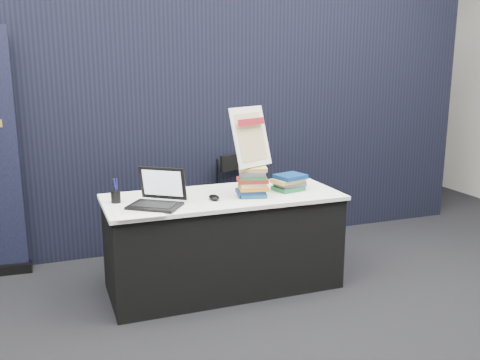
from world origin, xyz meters
name	(u,v)px	position (x,y,z in m)	size (l,w,h in m)	color
floor	(249,317)	(0.00, 0.00, 0.00)	(8.00, 8.00, 0.00)	black
wall_back	(138,60)	(0.00, 4.00, 1.75)	(8.00, 0.02, 3.50)	#B9B6AE
drape_partition	(186,122)	(0.00, 1.60, 1.20)	(6.00, 0.08, 2.40)	black
display_table	(223,242)	(0.00, 0.55, 0.38)	(1.80, 0.75, 0.75)	black
laptop	(153,197)	(-0.56, 0.44, 0.81)	(0.43, 0.45, 0.26)	black
mouse	(214,197)	(-0.10, 0.44, 0.77)	(0.07, 0.12, 0.04)	black
brochure_left	(139,214)	(-0.69, 0.27, 0.75)	(0.32, 0.23, 0.00)	white
brochure_mid	(144,209)	(-0.64, 0.37, 0.75)	(0.32, 0.23, 0.00)	silver
brochure_right	(189,206)	(-0.32, 0.35, 0.75)	(0.26, 0.19, 0.00)	silver
pen_cup	(116,197)	(-0.80, 0.62, 0.79)	(0.07, 0.07, 0.09)	black
book_stack_tall	(252,182)	(0.19, 0.43, 0.86)	(0.25, 0.21, 0.23)	navy
book_stack_short	(289,182)	(0.54, 0.52, 0.81)	(0.26, 0.21, 0.13)	#1C6937
info_sign	(251,137)	(0.19, 0.46, 1.20)	(0.36, 0.26, 0.46)	black
stacking_chair	(242,198)	(0.45, 1.33, 0.50)	(0.53, 0.54, 0.89)	black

